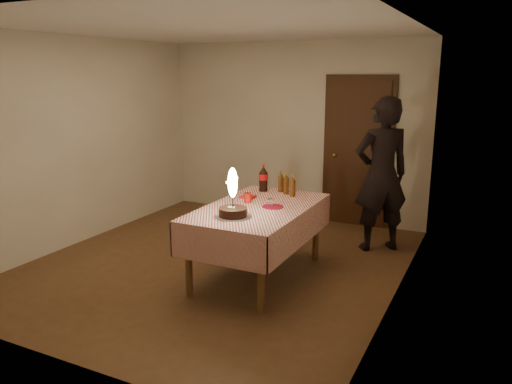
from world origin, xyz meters
TOP-DOWN VIEW (x-y plane):
  - ground at (0.00, 0.00)m, footprint 4.00×4.50m
  - room_shell at (0.03, 0.08)m, footprint 4.04×4.54m
  - dining_table at (0.58, -0.13)m, footprint 1.02×1.72m
  - birthday_cake at (0.53, -0.58)m, footprint 0.35×0.35m
  - red_plate at (0.73, -0.08)m, footprint 0.22×0.22m
  - red_cup at (0.40, -0.02)m, footprint 0.08×0.08m
  - clear_cup at (0.71, -0.10)m, footprint 0.07×0.07m
  - napkin_stack at (0.32, 0.16)m, footprint 0.15×0.15m
  - cola_bottle at (0.33, 0.52)m, footprint 0.10×0.10m
  - amber_bottle_left at (0.53, 0.59)m, footprint 0.06×0.06m
  - amber_bottle_right at (0.74, 0.43)m, footprint 0.06×0.06m
  - amber_bottle_mid at (0.63, 0.50)m, footprint 0.06×0.06m
  - photographer at (1.54, 1.32)m, footprint 0.82×0.78m

SIDE VIEW (x-z plane):
  - ground at x=0.00m, z-range -0.01..0.01m
  - dining_table at x=0.58m, z-range 0.29..1.07m
  - red_plate at x=0.73m, z-range 0.78..0.79m
  - napkin_stack at x=0.32m, z-range 0.78..0.80m
  - clear_cup at x=0.71m, z-range 0.78..0.87m
  - red_cup at x=0.40m, z-range 0.78..0.88m
  - birthday_cake at x=0.53m, z-range 0.66..1.15m
  - amber_bottle_left at x=0.53m, z-range 0.78..1.03m
  - amber_bottle_right at x=0.74m, z-range 0.78..1.03m
  - amber_bottle_mid at x=0.63m, z-range 0.78..1.03m
  - cola_bottle at x=0.33m, z-range 0.78..1.10m
  - photographer at x=1.54m, z-range 0.00..1.89m
  - room_shell at x=0.03m, z-range 0.34..2.96m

